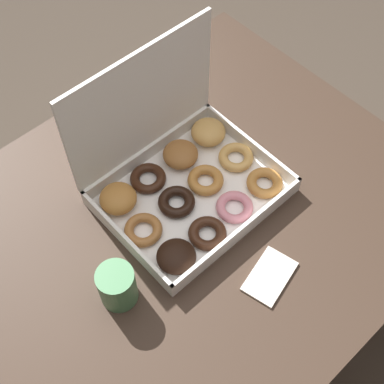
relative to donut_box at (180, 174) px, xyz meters
name	(u,v)px	position (x,y,z in m)	size (l,w,h in m)	color
ground_plane	(184,336)	(-0.06, -0.07, -0.80)	(8.00, 8.00, 0.00)	#42382D
dining_table	(180,245)	(-0.06, -0.07, -0.16)	(1.11, 0.86, 0.75)	#38281E
donut_box	(180,174)	(0.00, 0.00, 0.00)	(0.37, 0.30, 0.32)	white
coffee_mug	(117,286)	(-0.26, -0.11, 0.00)	(0.07, 0.07, 0.09)	#4C8456
paper_napkin	(270,276)	(-0.01, -0.28, -0.05)	(0.13, 0.10, 0.01)	silver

